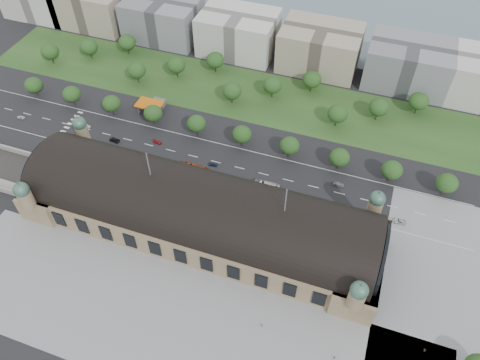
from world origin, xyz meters
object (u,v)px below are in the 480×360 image
(traffic_car_6, at_px, (399,221))
(parked_car_6, at_px, (147,164))
(petrol_station, at_px, (154,103))
(parked_car_3, at_px, (150,166))
(pedestrian_0, at_px, (262,326))
(traffic_car_1, at_px, (86,126))
(parked_car_4, at_px, (114,155))
(traffic_car_4, at_px, (213,164))
(parked_car_1, at_px, (87,148))
(parked_car_2, at_px, (85,149))
(bus_east, at_px, (280,195))
(pedestrian_1, at_px, (334,358))
(traffic_car_3, at_px, (157,142))
(bus_west, at_px, (195,169))
(bus_mid, at_px, (267,185))
(traffic_car_5, at_px, (338,184))
(parked_car_5, at_px, (149,165))
(pedestrian_2, at_px, (425,350))
(parked_car_0, at_px, (115,162))
(traffic_car_2, at_px, (114,140))
(traffic_car_0, at_px, (21,117))

(traffic_car_6, height_order, parked_car_6, parked_car_6)
(petrol_station, height_order, traffic_car_6, petrol_station)
(parked_car_3, bearing_deg, pedestrian_0, 26.14)
(petrol_station, distance_m, traffic_car_1, 37.23)
(petrol_station, relative_size, parked_car_4, 3.02)
(traffic_car_4, bearing_deg, parked_car_1, -86.38)
(traffic_car_4, height_order, parked_car_2, parked_car_2)
(bus_east, bearing_deg, pedestrian_1, -143.83)
(traffic_car_3, relative_size, traffic_car_4, 1.03)
(bus_west, xyz_separation_m, bus_mid, (34.90, 1.40, -0.25))
(traffic_car_6, bearing_deg, traffic_car_5, -118.55)
(parked_car_5, relative_size, bus_east, 0.44)
(traffic_car_3, height_order, pedestrian_2, pedestrian_2)
(parked_car_5, bearing_deg, parked_car_0, -115.89)
(traffic_car_6, xyz_separation_m, parked_car_3, (-115.93, -5.44, -0.15))
(parked_car_2, relative_size, pedestrian_0, 3.15)
(traffic_car_4, relative_size, bus_east, 0.36)
(traffic_car_5, height_order, traffic_car_6, traffic_car_5)
(traffic_car_2, height_order, parked_car_1, parked_car_1)
(petrol_station, height_order, traffic_car_5, petrol_station)
(parked_car_1, xyz_separation_m, parked_car_5, (34.01, 0.00, -0.08))
(traffic_car_0, xyz_separation_m, parked_car_3, (80.40, -9.29, -0.09))
(parked_car_0, distance_m, parked_car_2, 19.07)
(parked_car_6, bearing_deg, traffic_car_5, 67.90)
(traffic_car_6, bearing_deg, traffic_car_1, -98.94)
(traffic_car_3, height_order, bus_west, bus_west)
(traffic_car_1, height_order, bus_east, bus_east)
(petrol_station, xyz_separation_m, parked_car_4, (-2.46, -40.28, -2.19))
(bus_mid, bearing_deg, traffic_car_0, 85.45)
(parked_car_0, distance_m, pedestrian_1, 131.96)
(traffic_car_3, xyz_separation_m, parked_car_4, (-15.86, -15.73, 0.12))
(petrol_station, height_order, parked_car_6, petrol_station)
(parked_car_6, bearing_deg, traffic_car_3, 155.61)
(traffic_car_0, relative_size, bus_east, 0.35)
(pedestrian_0, bearing_deg, pedestrian_1, 18.55)
(parked_car_1, height_order, pedestrian_1, parked_car_1)
(traffic_car_1, height_order, pedestrian_0, pedestrian_0)
(petrol_station, relative_size, parked_car_3, 3.74)
(petrol_station, bearing_deg, parked_car_0, -89.44)
(traffic_car_1, height_order, traffic_car_5, traffic_car_5)
(traffic_car_1, xyz_separation_m, traffic_car_5, (131.20, 3.00, 0.08))
(traffic_car_0, distance_m, parked_car_4, 61.21)
(petrol_station, xyz_separation_m, pedestrian_2, (148.14, -89.28, -1.97))
(traffic_car_1, bearing_deg, pedestrian_0, -120.60)
(traffic_car_2, height_order, parked_car_3, traffic_car_2)
(bus_mid, bearing_deg, pedestrian_0, -167.52)
(parked_car_3, distance_m, bus_west, 22.02)
(bus_mid, bearing_deg, parked_car_4, 90.99)
(traffic_car_2, height_order, bus_east, bus_east)
(traffic_car_1, bearing_deg, parked_car_3, -107.06)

